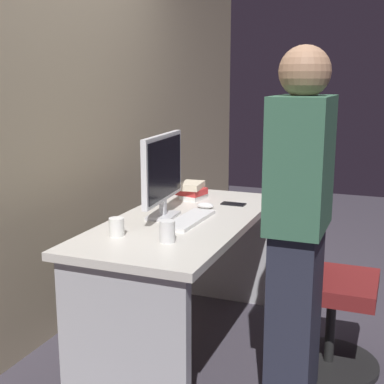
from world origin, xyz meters
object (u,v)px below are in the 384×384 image
Objects in this scene: monitor at (163,171)px; mouse at (205,205)px; cup_near_keyboard at (167,231)px; cell_phone at (233,204)px; desk at (184,257)px; book_stack at (192,190)px; cup_by_monitor at (117,227)px; person_at_desk at (298,230)px; keyboard at (190,220)px; office_chair at (321,289)px.

monitor is 5.41× the size of mouse.
cell_phone is at bearing -4.54° from cup_near_keyboard.
mouse reaches higher than desk.
desk is 15.02× the size of cup_near_keyboard.
book_stack is 1.41× the size of cell_phone.
person_at_desk is at bearing -82.81° from cup_by_monitor.
cup_near_keyboard is 0.27m from cup_by_monitor.
mouse is 0.69m from cup_near_keyboard.
person_at_desk is 0.86m from cup_by_monitor.
cup_by_monitor is 0.90m from cell_phone.
desk is at bearing 159.38° from cell_phone.
keyboard is 0.31m from mouse.
cup_near_keyboard is (-0.43, -0.10, 0.28)m from desk.
desk is at bearing 95.03° from office_chair.
keyboard is 0.38m from cup_near_keyboard.
mouse is (0.25, -0.03, 0.24)m from desk.
desk is 0.25m from keyboard.
person_at_desk is 0.87m from mouse.
person_at_desk is 0.60m from cup_near_keyboard.
office_chair is 0.90m from cup_near_keyboard.
keyboard is at bearing -159.85° from book_stack.
monitor reaches higher than cup_near_keyboard.
person_at_desk is 1.12m from book_stack.
desk is at bearing 12.52° from cup_near_keyboard.
book_stack is (0.88, -0.05, 0.01)m from cup_by_monitor.
monitor is 0.50m from cup_near_keyboard.
cell_phone is at bearing 35.83° from person_at_desk.
person_at_desk is at bearing -115.10° from desk.
cell_phone is (0.42, -0.27, -0.25)m from monitor.
mouse is at bearing 6.19° from keyboard.
monitor is 0.52m from book_stack.
person_at_desk is (-0.32, -0.68, 0.32)m from desk.
mouse is at bearing -7.50° from desk.
person_at_desk is at bearing -110.55° from monitor.
desk is 0.35m from mouse.
person_at_desk is 3.81× the size of keyboard.
book_stack is at bearing 15.80° from desk.
monitor is (-0.02, 0.11, 0.48)m from desk.
office_chair is (0.07, -0.75, -0.10)m from desk.
cup_near_keyboard is (-0.38, -0.04, 0.04)m from keyboard.
desk is 0.82m from person_at_desk.
mouse is at bearing 140.44° from cell_phone.
office_chair is at bearing -84.97° from desk.
desk is at bearing -164.20° from book_stack.
mouse is 0.97× the size of cup_near_keyboard.
keyboard is 2.12× the size of book_stack.
desk is at bearing 172.50° from mouse.
person_at_desk is 0.86m from monitor.
keyboard is 0.44m from cup_by_monitor.
cup_by_monitor is at bearing 163.05° from mouse.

